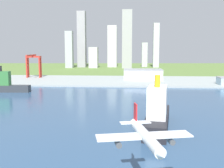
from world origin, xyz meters
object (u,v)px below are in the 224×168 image
container_barge (8,85)px  warehouse_main (143,74)px  cargo_ship (157,114)px  port_crane_red (33,61)px  airplane_landing (145,136)px

container_barge → warehouse_main: 221.54m
cargo_ship → warehouse_main: (1.66, 282.59, 0.01)m
cargo_ship → port_crane_red: bearing=123.4°
cargo_ship → warehouse_main: bearing=89.7°
cargo_ship → warehouse_main: size_ratio=1.05×
airplane_landing → warehouse_main: 377.55m
cargo_ship → airplane_landing: bearing=-97.9°
port_crane_red → warehouse_main: (196.08, -12.38, -21.55)m
cargo_ship → port_crane_red: (-194.42, 294.97, 21.56)m
airplane_landing → container_barge: bearing=123.6°
container_barge → cargo_ship: cargo_ship is taller
port_crane_red → warehouse_main: port_crane_red is taller
container_barge → port_crane_red: size_ratio=1.08×
airplane_landing → warehouse_main: airplane_landing is taller
container_barge → warehouse_main: container_barge is taller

